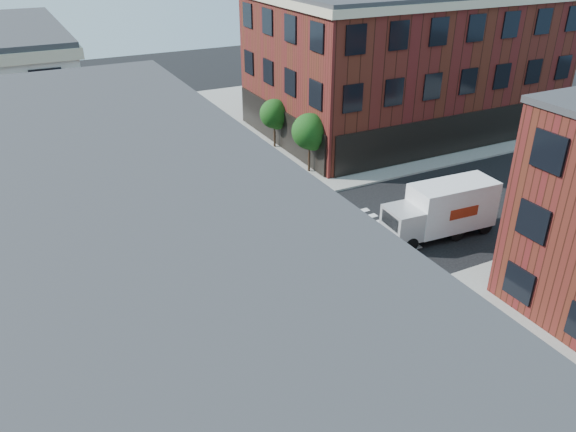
# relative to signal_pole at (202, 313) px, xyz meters

# --- Properties ---
(ground) EXTENTS (120.00, 120.00, 0.00)m
(ground) POSITION_rel_signal_pole_xyz_m (6.72, 6.68, -2.86)
(ground) COLOR black
(ground) RESTS_ON ground
(sidewalk_ne) EXTENTS (30.00, 30.00, 0.15)m
(sidewalk_ne) POSITION_rel_signal_pole_xyz_m (27.72, 27.68, -2.78)
(sidewalk_ne) COLOR gray
(sidewalk_ne) RESTS_ON ground
(building_ne) EXTENTS (25.00, 16.00, 12.00)m
(building_ne) POSITION_rel_signal_pole_xyz_m (27.22, 22.68, 3.14)
(building_ne) COLOR #491D12
(building_ne) RESTS_ON ground
(tree_near) EXTENTS (2.69, 2.69, 4.49)m
(tree_near) POSITION_rel_signal_pole_xyz_m (14.28, 16.65, 0.30)
(tree_near) COLOR black
(tree_near) RESTS_ON ground
(tree_far) EXTENTS (2.43, 2.43, 4.07)m
(tree_far) POSITION_rel_signal_pole_xyz_m (14.28, 22.65, 0.02)
(tree_far) COLOR black
(tree_far) RESTS_ON ground
(signal_pole) EXTENTS (1.29, 1.24, 4.60)m
(signal_pole) POSITION_rel_signal_pole_xyz_m (0.00, 0.00, 0.00)
(signal_pole) COLOR black
(signal_pole) RESTS_ON ground
(box_truck) EXTENTS (7.40, 2.64, 3.30)m
(box_truck) POSITION_rel_signal_pole_xyz_m (16.65, 4.56, -1.14)
(box_truck) COLOR silver
(box_truck) RESTS_ON ground
(traffic_cone) EXTENTS (0.38, 0.38, 0.64)m
(traffic_cone) POSITION_rel_signal_pole_xyz_m (1.02, 2.79, -2.55)
(traffic_cone) COLOR #F4520A
(traffic_cone) RESTS_ON ground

